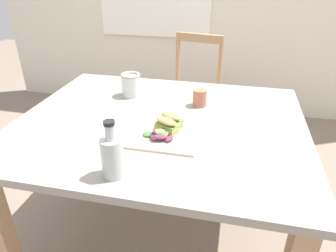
% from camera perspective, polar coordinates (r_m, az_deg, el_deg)
% --- Properties ---
extents(dining_table, '(1.21, 1.00, 0.74)m').
position_cam_1_polar(dining_table, '(1.36, -1.47, -3.36)').
color(dining_table, gray).
rests_on(dining_table, ground).
extents(chair_wooden_far, '(0.47, 0.47, 0.87)m').
position_cam_1_polar(chair_wooden_far, '(2.35, 4.31, 5.99)').
color(chair_wooden_far, tan).
rests_on(chair_wooden_far, ground).
extents(plate_lunch, '(0.26, 0.26, 0.01)m').
position_cam_1_polar(plate_lunch, '(1.18, -0.43, -1.53)').
color(plate_lunch, beige).
rests_on(plate_lunch, dining_table).
extents(sandwich_half_front, '(0.11, 0.09, 0.06)m').
position_cam_1_polar(sandwich_half_front, '(1.18, -0.27, 0.24)').
color(sandwich_half_front, tan).
rests_on(sandwich_half_front, plate_lunch).
extents(sandwich_half_back, '(0.11, 0.09, 0.06)m').
position_cam_1_polar(sandwich_half_back, '(1.22, 0.57, 1.24)').
color(sandwich_half_back, tan).
rests_on(sandwich_half_back, plate_lunch).
extents(salad_mixed_greens, '(0.14, 0.11, 0.03)m').
position_cam_1_polar(salad_mixed_greens, '(1.15, -1.36, -1.41)').
color(salad_mixed_greens, '#518438').
rests_on(salad_mixed_greens, plate_lunch).
extents(napkin_folded, '(0.13, 0.26, 0.00)m').
position_cam_1_polar(napkin_folded, '(1.26, -11.03, -0.17)').
color(napkin_folded, silver).
rests_on(napkin_folded, dining_table).
extents(fork_on_napkin, '(0.03, 0.19, 0.00)m').
position_cam_1_polar(fork_on_napkin, '(1.28, -10.80, 0.33)').
color(fork_on_napkin, silver).
rests_on(fork_on_napkin, napkin_folded).
extents(bottle_cold_brew, '(0.07, 0.07, 0.19)m').
position_cam_1_polar(bottle_cold_brew, '(0.95, -10.29, -5.91)').
color(bottle_cold_brew, black).
rests_on(bottle_cold_brew, dining_table).
extents(mason_jar_iced_tea, '(0.09, 0.09, 0.12)m').
position_cam_1_polar(mason_jar_iced_tea, '(1.54, -6.89, 7.42)').
color(mason_jar_iced_tea, gold).
rests_on(mason_jar_iced_tea, dining_table).
extents(cup_extra_side, '(0.06, 0.06, 0.08)m').
position_cam_1_polar(cup_extra_side, '(1.43, 5.92, 5.25)').
color(cup_extra_side, '#B2664C').
rests_on(cup_extra_side, dining_table).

